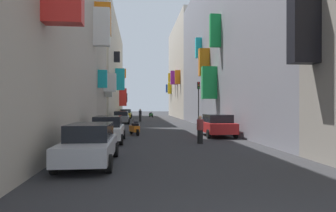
{
  "coord_description": "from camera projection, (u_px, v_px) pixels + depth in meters",
  "views": [
    {
      "loc": [
        -1.82,
        -2.84,
        2.17
      ],
      "look_at": [
        2.18,
        34.83,
        2.07
      ],
      "focal_mm": 30.84,
      "sensor_mm": 36.0,
      "label": 1
    }
  ],
  "objects": [
    {
      "name": "ground_plane",
      "position": [
        153.0,
        124.0,
        32.85
      ],
      "size": [
        140.0,
        140.0,
        0.0
      ],
      "primitive_type": "plane",
      "color": "#2D2D30"
    },
    {
      "name": "building_left_mid_a",
      "position": [
        68.0,
        41.0,
        25.8
      ],
      "size": [
        7.16,
        7.17,
        15.93
      ],
      "color": "#9E9384",
      "rests_on": "ground"
    },
    {
      "name": "building_left_mid_c",
      "position": [
        99.0,
        71.0,
        46.77
      ],
      "size": [
        7.34,
        30.28,
        15.49
      ],
      "color": "#BCB29E",
      "rests_on": "ground"
    },
    {
      "name": "building_right_mid_a",
      "position": [
        240.0,
        46.0,
        27.79
      ],
      "size": [
        7.29,
        30.75,
        15.77
      ],
      "color": "gray",
      "rests_on": "ground"
    },
    {
      "name": "building_right_mid_b",
      "position": [
        191.0,
        71.0,
        53.29
      ],
      "size": [
        7.25,
        20.54,
        17.12
      ],
      "color": "#B2A899",
      "rests_on": "ground"
    },
    {
      "name": "parked_car_green",
      "position": [
        126.0,
        113.0,
        51.68
      ],
      "size": [
        1.99,
        3.99,
        1.47
      ],
      "color": "#236638",
      "rests_on": "ground"
    },
    {
      "name": "parked_car_white",
      "position": [
        108.0,
        129.0,
        17.08
      ],
      "size": [
        1.91,
        4.29,
        1.52
      ],
      "color": "white",
      "rests_on": "ground"
    },
    {
      "name": "parked_car_silver",
      "position": [
        90.0,
        143.0,
        10.66
      ],
      "size": [
        1.89,
        4.43,
        1.48
      ],
      "color": "#B7B7BC",
      "rests_on": "ground"
    },
    {
      "name": "parked_car_red",
      "position": [
        217.0,
        125.0,
        20.07
      ],
      "size": [
        2.0,
        3.99,
        1.54
      ],
      "color": "#B21E1E",
      "rests_on": "ground"
    },
    {
      "name": "parked_car_grey",
      "position": [
        121.0,
        117.0,
        34.24
      ],
      "size": [
        1.96,
        4.31,
        1.46
      ],
      "color": "slate",
      "rests_on": "ground"
    },
    {
      "name": "parked_car_yellow",
      "position": [
        125.0,
        114.0,
        46.54
      ],
      "size": [
        1.93,
        4.16,
        1.54
      ],
      "color": "gold",
      "rests_on": "ground"
    },
    {
      "name": "scooter_green",
      "position": [
        151.0,
        115.0,
        52.24
      ],
      "size": [
        0.72,
        1.94,
        1.13
      ],
      "color": "#287F3D",
      "rests_on": "ground"
    },
    {
      "name": "scooter_silver",
      "position": [
        135.0,
        126.0,
        23.15
      ],
      "size": [
        0.7,
        1.85,
        1.13
      ],
      "color": "#ADADB2",
      "rests_on": "ground"
    },
    {
      "name": "scooter_orange",
      "position": [
        134.0,
        129.0,
        20.95
      ],
      "size": [
        0.8,
        1.8,
        1.13
      ],
      "color": "orange",
      "rests_on": "ground"
    },
    {
      "name": "pedestrian_crossing",
      "position": [
        140.0,
        115.0,
        38.39
      ],
      "size": [
        0.54,
        0.54,
        1.69
      ],
      "color": "black",
      "rests_on": "ground"
    },
    {
      "name": "pedestrian_near_left",
      "position": [
        200.0,
        130.0,
        16.34
      ],
      "size": [
        0.54,
        0.54,
        1.58
      ],
      "color": "black",
      "rests_on": "ground"
    },
    {
      "name": "traffic_light_near_corner",
      "position": [
        198.0,
        96.0,
        30.36
      ],
      "size": [
        0.26,
        0.34,
        4.63
      ],
      "color": "#2D2D2D",
      "rests_on": "ground"
    }
  ]
}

